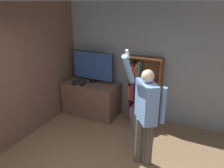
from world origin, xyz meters
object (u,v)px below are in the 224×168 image
Objects in this scene: person at (146,109)px; waste_bin at (137,119)px; television at (93,66)px; bookshelf at (141,91)px; game_console at (79,83)px.

waste_bin is at bearing 166.37° from person.
television is 0.70× the size of bookshelf.
person reaches higher than game_console.
game_console is 0.13× the size of person.
bookshelf is 0.75× the size of person.
waste_bin is (-0.47, 1.07, -0.85)m from person.
person is at bearing -37.49° from television.
television is 0.53× the size of person.
waste_bin is (1.28, -0.27, -0.99)m from television.
game_console is (-0.21, -0.31, -0.35)m from television.
person is 4.88× the size of waste_bin.
bookshelf is at bearing 101.30° from waste_bin.
waste_bin is (0.08, -0.40, -0.52)m from bookshelf.
game_console is at bearing -155.20° from person.
game_console is at bearing -162.77° from bookshelf.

